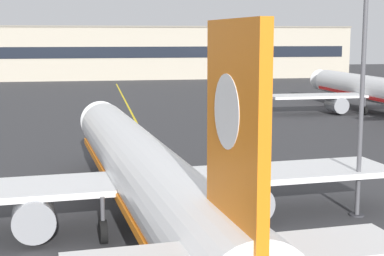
% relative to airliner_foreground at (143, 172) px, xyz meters
% --- Properties ---
extents(taxiway_centreline, '(2.30, 179.99, 0.01)m').
position_rel_airliner_foreground_xyz_m(taxiway_centreline, '(2.92, 16.37, -3.37)').
color(taxiway_centreline, yellow).
rests_on(taxiway_centreline, ground).
extents(airliner_foreground, '(32.30, 41.52, 11.65)m').
position_rel_airliner_foreground_xyz_m(airliner_foreground, '(0.00, 0.00, 0.00)').
color(airliner_foreground, white).
rests_on(airliner_foreground, ground).
extents(airliner_background, '(31.47, 40.67, 11.43)m').
position_rel_airliner_foreground_xyz_m(airliner_background, '(38.10, 46.47, -0.06)').
color(airliner_background, white).
rests_on(airliner_background, ground).
extents(apron_lamp_post, '(2.24, 0.90, 14.88)m').
position_rel_airliner_foreground_xyz_m(apron_lamp_post, '(13.34, 0.19, 4.39)').
color(apron_lamp_post, '#515156').
rests_on(apron_lamp_post, ground).
extents(terminal_building, '(113.81, 12.40, 13.59)m').
position_rel_airliner_foreground_xyz_m(terminal_building, '(9.85, 123.07, 3.43)').
color(terminal_building, '#B2A893').
rests_on(terminal_building, ground).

